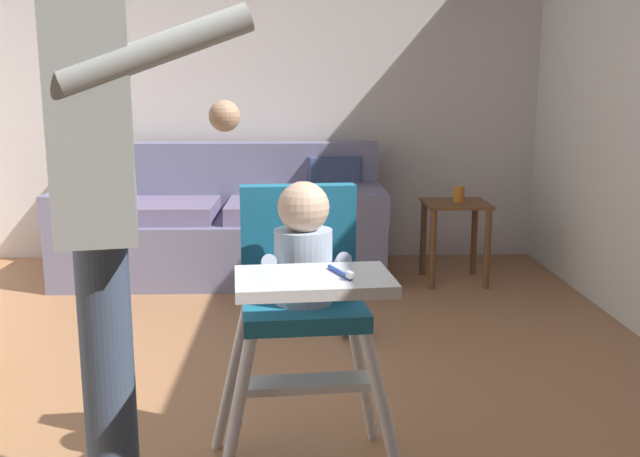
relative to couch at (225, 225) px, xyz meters
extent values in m
cube|color=silver|center=(0.07, 0.52, 0.98)|extent=(5.07, 0.06, 2.61)
cube|color=slate|center=(-0.01, -0.06, -0.13)|extent=(2.07, 0.84, 0.40)
cube|color=slate|center=(-0.01, 0.27, 0.30)|extent=(2.07, 0.22, 0.46)
cube|color=slate|center=(-0.95, -0.06, 0.17)|extent=(0.20, 0.84, 0.20)
cube|color=slate|center=(0.94, -0.06, 0.17)|extent=(0.20, 0.84, 0.20)
cube|color=slate|center=(-0.46, -0.11, 0.12)|extent=(0.82, 0.60, 0.11)
cube|color=slate|center=(0.44, -0.11, 0.12)|extent=(0.82, 0.60, 0.11)
cube|color=#3D4C75|center=(0.73, 0.14, 0.27)|extent=(0.35, 0.17, 0.34)
cylinder|color=white|center=(0.31, -2.84, -0.05)|extent=(0.16, 0.18, 0.57)
cylinder|color=white|center=(0.75, -2.80, -0.05)|extent=(0.18, 0.16, 0.57)
cylinder|color=white|center=(0.27, -2.40, -0.05)|extent=(0.18, 0.16, 0.57)
cylinder|color=white|center=(0.70, -2.36, -0.05)|extent=(0.16, 0.18, 0.57)
cube|color=#1C6A8F|center=(0.51, -2.60, 0.26)|extent=(0.39, 0.39, 0.05)
cube|color=#1C6A8F|center=(0.49, -2.45, 0.45)|extent=(0.36, 0.10, 0.33)
cube|color=white|center=(0.53, -2.89, 0.42)|extent=(0.42, 0.30, 0.03)
cube|color=white|center=(0.52, -2.71, 0.06)|extent=(0.41, 0.14, 0.02)
cylinder|color=silver|center=(0.51, -2.62, 0.39)|extent=(0.19, 0.19, 0.22)
sphere|color=beige|center=(0.51, -2.63, 0.57)|extent=(0.15, 0.15, 0.15)
cylinder|color=silver|center=(0.41, -2.67, 0.40)|extent=(0.06, 0.15, 0.10)
cylinder|color=silver|center=(0.62, -2.65, 0.40)|extent=(0.06, 0.15, 0.10)
cylinder|color=blue|center=(0.60, -2.88, 0.44)|extent=(0.06, 0.13, 0.01)
cube|color=white|center=(0.62, -2.94, 0.45)|extent=(0.02, 0.03, 0.02)
cylinder|color=#3C4A61|center=(-0.03, -2.78, 0.09)|extent=(0.14, 0.14, 0.85)
cylinder|color=#3C4A61|center=(-0.06, -2.66, 0.09)|extent=(0.14, 0.14, 0.85)
cube|color=#959895|center=(-0.05, -2.72, 0.83)|extent=(0.28, 0.43, 0.62)
cylinder|color=#959895|center=(0.16, -2.86, 1.00)|extent=(0.48, 0.17, 0.23)
sphere|color=tan|center=(0.31, -2.83, 0.84)|extent=(0.08, 0.08, 0.08)
cylinder|color=#959895|center=(-0.10, -2.49, 0.83)|extent=(0.07, 0.07, 0.56)
sphere|color=#284CB7|center=(0.76, -1.26, -0.24)|extent=(0.17, 0.17, 0.17)
cube|color=brown|center=(1.49, -0.23, 0.18)|extent=(0.40, 0.40, 0.02)
cylinder|color=brown|center=(1.32, -0.40, -0.08)|extent=(0.04, 0.04, 0.50)
cylinder|color=brown|center=(1.66, -0.40, -0.08)|extent=(0.04, 0.04, 0.50)
cylinder|color=brown|center=(1.32, -0.06, -0.08)|extent=(0.04, 0.04, 0.50)
cylinder|color=brown|center=(1.66, -0.06, -0.08)|extent=(0.04, 0.04, 0.50)
cylinder|color=orange|center=(1.50, -0.23, 0.24)|extent=(0.07, 0.07, 0.10)
cylinder|color=white|center=(-0.86, 0.47, 1.47)|extent=(0.29, 0.03, 0.29)
cylinder|color=black|center=(-0.86, 0.48, 1.47)|extent=(0.31, 0.02, 0.31)
camera|label=1|loc=(0.50, -4.63, 0.91)|focal=39.73mm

